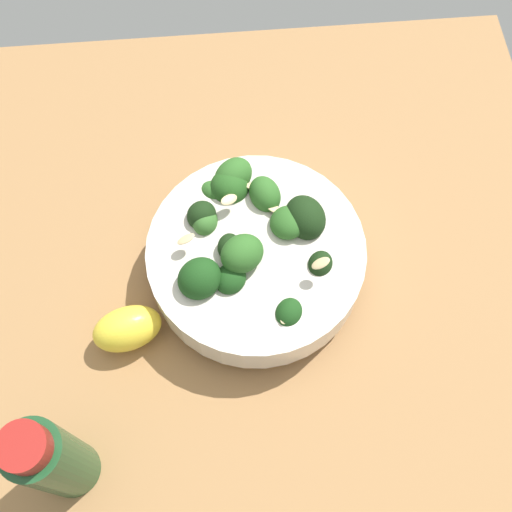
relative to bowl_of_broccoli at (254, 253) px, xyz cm
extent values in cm
cube|color=#996D42|center=(0.29, -1.47, -5.81)|extent=(63.91, 63.91, 3.68)
cylinder|color=silver|center=(-0.37, -0.12, -3.26)|extent=(11.60, 11.60, 1.42)
cylinder|color=silver|center=(-0.37, -0.12, -0.42)|extent=(21.09, 21.09, 4.26)
cylinder|color=beige|center=(-0.37, -0.12, 1.31)|extent=(18.22, 18.22, 0.80)
cylinder|color=#589D47|center=(5.23, -1.74, 0.46)|extent=(1.87, 1.72, 1.70)
ellipsoid|color=#2D6023|center=(5.23, -1.74, 2.14)|extent=(5.11, 4.25, 4.19)
cylinder|color=#589D47|center=(6.45, 3.62, 0.03)|extent=(1.41, 1.36, 1.14)
ellipsoid|color=#2D6023|center=(6.45, 3.62, 1.21)|extent=(3.93, 3.90, 3.24)
cylinder|color=#589D47|center=(-2.49, -5.99, 0.34)|extent=(1.35, 1.49, 1.62)
ellipsoid|color=black|center=(-2.49, -5.99, 1.74)|extent=(4.01, 3.27, 3.48)
cylinder|color=#4A8F3C|center=(1.84, -3.38, 0.70)|extent=(1.66, 1.87, 1.53)
ellipsoid|color=#2D6023|center=(1.84, -3.38, 2.31)|extent=(5.33, 5.59, 3.95)
cylinder|color=#4A8F3C|center=(-7.00, -2.54, 0.24)|extent=(1.33, 1.30, 1.26)
ellipsoid|color=#194216|center=(-7.00, -2.54, 1.59)|extent=(3.77, 4.20, 3.49)
cylinder|color=#3C7A32|center=(2.91, 4.57, 0.69)|extent=(1.35, 1.47, 1.08)
ellipsoid|color=#386B2B|center=(2.91, 4.57, 1.94)|extent=(3.93, 3.66, 3.83)
cylinder|color=#2F662B|center=(7.65, 1.50, 0.25)|extent=(1.96, 1.96, 1.54)
ellipsoid|color=#2D6023|center=(7.65, 1.50, 1.94)|extent=(5.65, 5.67, 4.09)
cylinder|color=#4A8F3C|center=(-1.50, 1.26, 1.37)|extent=(1.80, 1.92, 1.67)
ellipsoid|color=#2D6023|center=(-1.50, 1.26, 3.26)|extent=(6.43, 5.64, 5.59)
cylinder|color=#2F662B|center=(6.52, 1.94, -0.07)|extent=(1.75, 1.67, 1.92)
ellipsoid|color=#23511C|center=(6.52, 1.94, 1.79)|extent=(5.19, 5.27, 4.77)
cylinder|color=#3C7A32|center=(-0.25, 2.44, 0.93)|extent=(1.23, 1.50, 1.64)
ellipsoid|color=black|center=(-0.25, 2.44, 2.36)|extent=(3.48, 3.04, 2.90)
cylinder|color=#3C7A32|center=(3.45, 4.85, 0.40)|extent=(1.61, 1.52, 1.95)
ellipsoid|color=black|center=(3.45, 4.85, 2.10)|extent=(4.03, 4.98, 4.63)
cylinder|color=#589D47|center=(-3.36, 5.32, 0.67)|extent=(1.84, 1.74, 1.97)
ellipsoid|color=#194216|center=(-3.36, 5.32, 2.58)|extent=(6.47, 5.92, 5.93)
cylinder|color=#2F662B|center=(-3.39, 2.53, 0.71)|extent=(1.30, 1.41, 1.30)
ellipsoid|color=#194216|center=(-3.39, 2.53, 2.01)|extent=(4.42, 4.29, 2.91)
cylinder|color=#4A8F3C|center=(2.21, -5.08, 0.44)|extent=(2.30, 2.20, 1.64)
ellipsoid|color=black|center=(2.21, -5.08, 2.34)|extent=(5.78, 5.60, 4.43)
ellipsoid|color=#DBBC84|center=(0.52, 6.34, 3.54)|extent=(1.54, 1.97, 1.04)
ellipsoid|color=#DBBC84|center=(6.24, -0.51, 2.18)|extent=(1.07, 1.88, 0.90)
ellipsoid|color=#DBBC84|center=(-3.49, -5.69, 4.19)|extent=(1.37, 1.94, 1.03)
ellipsoid|color=#DBBC84|center=(-7.44, -2.29, 1.83)|extent=(2.04, 1.86, 1.06)
ellipsoid|color=#DBBC84|center=(4.20, 2.09, 3.41)|extent=(1.79, 2.05, 0.92)
ellipsoid|color=#DBBC84|center=(3.56, -2.14, 2.28)|extent=(1.99, 2.03, 0.58)
ellipsoid|color=#DBBC84|center=(-2.89, 5.72, 3.63)|extent=(1.19, 1.88, 0.64)
ellipsoid|color=yellow|center=(-6.17, 12.70, -1.64)|extent=(5.66, 7.47, 4.67)
cylinder|color=#194723|center=(-18.34, 17.93, 2.44)|extent=(4.85, 4.85, 12.83)
cylinder|color=maroon|center=(-18.34, 17.93, 9.83)|extent=(3.72, 3.72, 1.95)
camera|label=1|loc=(-26.33, 2.10, 56.74)|focal=45.00mm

